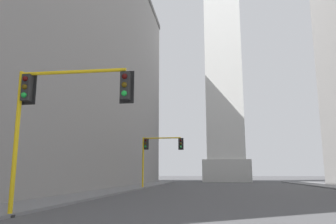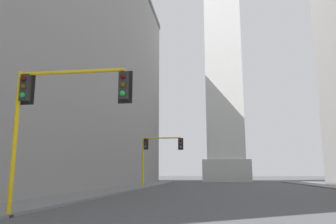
% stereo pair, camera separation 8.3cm
% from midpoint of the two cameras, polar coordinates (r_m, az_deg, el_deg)
% --- Properties ---
extents(sidewalk_left, '(5.00, 77.97, 0.15)m').
position_cam_midpoint_polar(sidewalk_left, '(27.80, -13.93, -13.59)').
color(sidewalk_left, slate).
rests_on(sidewalk_left, ground_plane).
extents(building_left, '(27.45, 60.36, 32.85)m').
position_cam_midpoint_polar(building_left, '(44.84, -26.04, 9.74)').
color(building_left, gray).
rests_on(building_left, ground_plane).
extents(obelisk, '(9.17, 9.17, 74.97)m').
position_cam_midpoint_polar(obelisk, '(75.86, 9.25, 16.78)').
color(obelisk, silver).
rests_on(obelisk, ground_plane).
extents(traffic_light_near_left, '(4.93, 0.50, 5.80)m').
position_cam_midpoint_polar(traffic_light_near_left, '(13.83, -18.97, 1.44)').
color(traffic_light_near_left, yellow).
rests_on(traffic_light_near_left, ground_plane).
extents(traffic_light_mid_left, '(4.74, 0.50, 5.65)m').
position_cam_midpoint_polar(traffic_light_mid_left, '(36.80, -1.96, -6.50)').
color(traffic_light_mid_left, yellow).
rests_on(traffic_light_mid_left, ground_plane).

